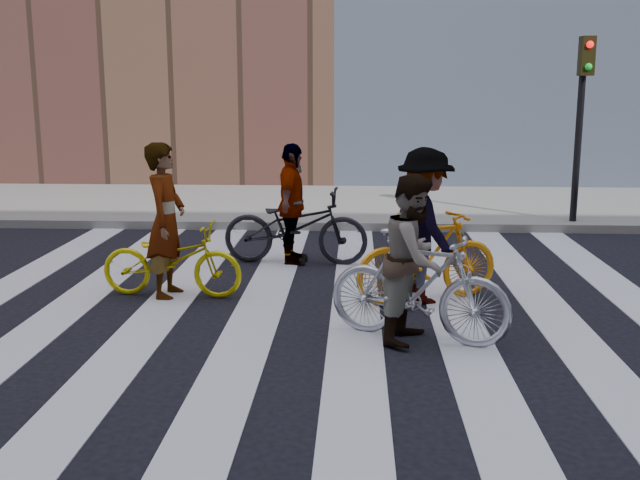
# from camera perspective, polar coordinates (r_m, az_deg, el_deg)

# --- Properties ---
(ground) EXTENTS (100.00, 100.00, 0.00)m
(ground) POSITION_cam_1_polar(r_m,az_deg,el_deg) (8.30, -1.11, -5.91)
(ground) COLOR black
(ground) RESTS_ON ground
(sidewalk_far) EXTENTS (100.00, 5.00, 0.15)m
(sidewalk_far) POSITION_cam_1_polar(r_m,az_deg,el_deg) (15.60, 0.76, 2.69)
(sidewalk_far) COLOR gray
(sidewalk_far) RESTS_ON ground
(zebra_crosswalk) EXTENTS (8.25, 10.00, 0.01)m
(zebra_crosswalk) POSITION_cam_1_polar(r_m,az_deg,el_deg) (8.30, -1.11, -5.87)
(zebra_crosswalk) COLOR silver
(zebra_crosswalk) RESTS_ON ground
(traffic_signal) EXTENTS (0.22, 0.42, 3.33)m
(traffic_signal) POSITION_cam_1_polar(r_m,az_deg,el_deg) (13.77, 19.36, 10.07)
(traffic_signal) COLOR black
(traffic_signal) RESTS_ON ground
(bike_yellow_left) EXTENTS (1.77, 0.74, 0.90)m
(bike_yellow_left) POSITION_cam_1_polar(r_m,az_deg,el_deg) (9.19, -11.23, -1.49)
(bike_yellow_left) COLOR #D4C60B
(bike_yellow_left) RESTS_ON ground
(bike_silver_mid) EXTENTS (1.92, 1.18, 1.12)m
(bike_silver_mid) POSITION_cam_1_polar(r_m,az_deg,el_deg) (7.49, 7.53, -3.50)
(bike_silver_mid) COLOR #B9BDC4
(bike_silver_mid) RESTS_ON ground
(bike_yellow_right) EXTENTS (1.88, 1.17, 1.09)m
(bike_yellow_right) POSITION_cam_1_polar(r_m,az_deg,el_deg) (8.85, 8.21, -1.26)
(bike_yellow_right) COLOR orange
(bike_yellow_right) RESTS_ON ground
(bike_dark_rear) EXTENTS (2.12, 0.88, 1.09)m
(bike_dark_rear) POSITION_cam_1_polar(r_m,az_deg,el_deg) (10.67, -1.88, 1.05)
(bike_dark_rear) COLOR black
(bike_dark_rear) RESTS_ON ground
(rider_left) EXTENTS (0.50, 0.71, 1.86)m
(rider_left) POSITION_cam_1_polar(r_m,az_deg,el_deg) (9.10, -11.65, 1.45)
(rider_left) COLOR slate
(rider_left) RESTS_ON ground
(rider_mid) EXTENTS (0.89, 0.99, 1.67)m
(rider_mid) POSITION_cam_1_polar(r_m,az_deg,el_deg) (7.42, 7.20, -1.42)
(rider_mid) COLOR slate
(rider_mid) RESTS_ON ground
(rider_right) EXTENTS (1.08, 1.35, 1.82)m
(rider_right) POSITION_cam_1_polar(r_m,az_deg,el_deg) (8.77, 7.96, 1.06)
(rider_right) COLOR slate
(rider_right) RESTS_ON ground
(rider_rear) EXTENTS (0.50, 1.04, 1.72)m
(rider_rear) POSITION_cam_1_polar(r_m,az_deg,el_deg) (10.62, -2.16, 2.74)
(rider_rear) COLOR slate
(rider_rear) RESTS_ON ground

